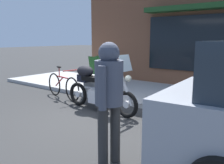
{
  "coord_description": "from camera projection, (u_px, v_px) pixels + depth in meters",
  "views": [
    {
      "loc": [
        3.18,
        -3.75,
        1.73
      ],
      "look_at": [
        -0.25,
        0.72,
        0.7
      ],
      "focal_mm": 38.87,
      "sensor_mm": 36.0,
      "label": 1
    }
  ],
  "objects": [
    {
      "name": "ground_plane",
      "position": [
        101.0,
        120.0,
        5.15
      ],
      "size": [
        80.0,
        80.0,
        0.0
      ],
      "primitive_type": "plane",
      "color": "#2E2E2E"
    },
    {
      "name": "touring_motorcycle",
      "position": [
        97.0,
        86.0,
        5.83
      ],
      "size": [
        2.16,
        0.73,
        1.38
      ],
      "color": "black",
      "rests_on": "ground_plane"
    },
    {
      "name": "parked_bicycle",
      "position": [
        63.0,
        86.0,
        6.97
      ],
      "size": [
        1.67,
        0.52,
        0.93
      ],
      "color": "black",
      "rests_on": "ground_plane"
    },
    {
      "name": "pedestrian_walking",
      "position": [
        109.0,
        89.0,
        3.22
      ],
      "size": [
        0.47,
        0.54,
        1.68
      ],
      "color": "#2D2D2D",
      "rests_on": "ground_plane"
    },
    {
      "name": "sandwich_board_sign",
      "position": [
        98.0,
        71.0,
        8.29
      ],
      "size": [
        0.55,
        0.42,
        0.99
      ],
      "color": "#1E511E",
      "rests_on": "sidewalk_curb"
    }
  ]
}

